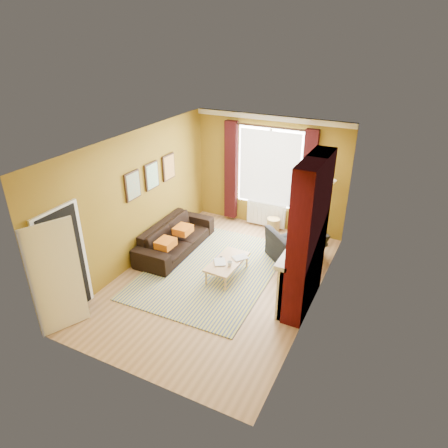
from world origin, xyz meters
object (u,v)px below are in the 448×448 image
(sofa, at_px, (175,237))
(coffee_table, at_px, (227,263))
(armchair, at_px, (296,245))
(wicker_stool, at_px, (273,226))
(floor_lamp, at_px, (329,195))

(sofa, bearing_deg, coffee_table, -107.28)
(armchair, bearing_deg, coffee_table, 3.39)
(wicker_stool, distance_m, floor_lamp, 1.66)
(armchair, relative_size, wicker_stool, 2.72)
(coffee_table, relative_size, floor_lamp, 0.68)
(coffee_table, relative_size, wicker_stool, 2.76)
(coffee_table, xyz_separation_m, floor_lamp, (1.45, 2.17, 0.95))
(sofa, distance_m, floor_lamp, 3.57)
(armchair, bearing_deg, sofa, -29.30)
(coffee_table, height_order, wicker_stool, wicker_stool)
(sofa, relative_size, floor_lamp, 1.38)
(sofa, bearing_deg, floor_lamp, -61.04)
(armchair, relative_size, floor_lamp, 0.67)
(wicker_stool, bearing_deg, coffee_table, -94.96)
(armchair, height_order, coffee_table, armchair)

